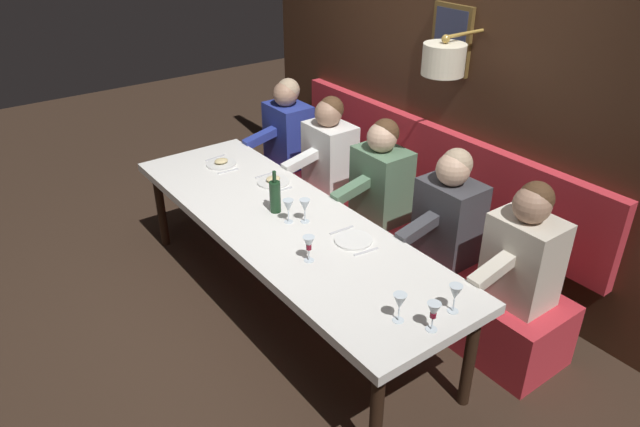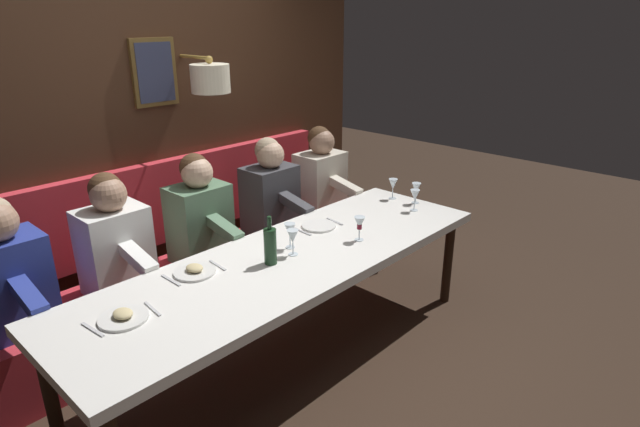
# 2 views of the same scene
# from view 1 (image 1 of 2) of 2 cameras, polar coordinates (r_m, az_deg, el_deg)

# --- Properties ---
(ground_plane) EXTENTS (12.00, 12.00, 0.00)m
(ground_plane) POSITION_cam_1_polar(r_m,az_deg,el_deg) (4.30, -3.20, -9.20)
(ground_plane) COLOR #332319
(dining_table) EXTENTS (0.90, 2.91, 0.74)m
(dining_table) POSITION_cam_1_polar(r_m,az_deg,el_deg) (3.92, -3.47, -1.36)
(dining_table) COLOR silver
(dining_table) RESTS_ON ground_plane
(banquette_bench) EXTENTS (0.52, 3.11, 0.45)m
(banquette_bench) POSITION_cam_1_polar(r_m,az_deg,el_deg) (4.62, 5.96, -2.91)
(banquette_bench) COLOR red
(banquette_bench) RESTS_ON ground_plane
(back_wall_panel) EXTENTS (0.59, 4.31, 2.90)m
(back_wall_panel) POSITION_cam_1_polar(r_m,az_deg,el_deg) (4.53, 12.28, 11.76)
(back_wall_panel) COLOR #422819
(back_wall_panel) RESTS_ON ground_plane
(diner_nearest) EXTENTS (0.60, 0.40, 0.79)m
(diner_nearest) POSITION_cam_1_polar(r_m,az_deg,el_deg) (3.64, 19.34, -3.22)
(diner_nearest) COLOR beige
(diner_nearest) RESTS_ON banquette_bench
(diner_near) EXTENTS (0.60, 0.40, 0.79)m
(diner_near) POSITION_cam_1_polar(r_m,az_deg,el_deg) (3.94, 12.52, 0.39)
(diner_near) COLOR #3D3D42
(diner_near) RESTS_ON banquette_bench
(diner_middle) EXTENTS (0.60, 0.40, 0.79)m
(diner_middle) POSITION_cam_1_polar(r_m,az_deg,el_deg) (4.36, 5.99, 3.84)
(diner_middle) COLOR #567A5B
(diner_middle) RESTS_ON banquette_bench
(diner_far) EXTENTS (0.60, 0.40, 0.79)m
(diner_far) POSITION_cam_1_polar(r_m,az_deg,el_deg) (4.80, 0.90, 6.48)
(diner_far) COLOR white
(diner_far) RESTS_ON banquette_bench
(diner_farthest) EXTENTS (0.60, 0.40, 0.79)m
(diner_farthest) POSITION_cam_1_polar(r_m,az_deg,el_deg) (5.27, -3.20, 8.55)
(diner_farthest) COLOR #283893
(diner_farthest) RESTS_ON banquette_bench
(place_setting_0) EXTENTS (0.24, 0.32, 0.01)m
(place_setting_0) POSITION_cam_1_polar(r_m,az_deg,el_deg) (3.65, 3.29, -2.61)
(place_setting_0) COLOR white
(place_setting_0) RESTS_ON dining_table
(place_setting_1) EXTENTS (0.24, 0.31, 0.05)m
(place_setting_1) POSITION_cam_1_polar(r_m,az_deg,el_deg) (4.38, -4.58, 3.19)
(place_setting_1) COLOR silver
(place_setting_1) RESTS_ON dining_table
(place_setting_2) EXTENTS (0.24, 0.32, 0.05)m
(place_setting_2) POSITION_cam_1_polar(r_m,az_deg,el_deg) (4.73, -9.60, 4.87)
(place_setting_2) COLOR silver
(place_setting_2) RESTS_ON dining_table
(wine_glass_0) EXTENTS (0.07, 0.07, 0.16)m
(wine_glass_0) POSITION_cam_1_polar(r_m,az_deg,el_deg) (3.09, 13.06, -7.58)
(wine_glass_0) COLOR silver
(wine_glass_0) RESTS_ON dining_table
(wine_glass_1) EXTENTS (0.07, 0.07, 0.16)m
(wine_glass_1) POSITION_cam_1_polar(r_m,az_deg,el_deg) (3.40, -1.10, -3.00)
(wine_glass_1) COLOR silver
(wine_glass_1) RESTS_ON dining_table
(wine_glass_2) EXTENTS (0.07, 0.07, 0.16)m
(wine_glass_2) POSITION_cam_1_polar(r_m,az_deg,el_deg) (2.95, 11.03, -9.35)
(wine_glass_2) COLOR silver
(wine_glass_2) RESTS_ON dining_table
(wine_glass_3) EXTENTS (0.07, 0.07, 0.16)m
(wine_glass_3) POSITION_cam_1_polar(r_m,az_deg,el_deg) (2.98, 7.78, -8.58)
(wine_glass_3) COLOR silver
(wine_glass_3) RESTS_ON dining_table
(wine_glass_4) EXTENTS (0.07, 0.07, 0.16)m
(wine_glass_4) POSITION_cam_1_polar(r_m,az_deg,el_deg) (3.80, -1.49, 0.72)
(wine_glass_4) COLOR silver
(wine_glass_4) RESTS_ON dining_table
(wine_glass_5) EXTENTS (0.07, 0.07, 0.16)m
(wine_glass_5) POSITION_cam_1_polar(r_m,az_deg,el_deg) (3.80, -3.11, 0.70)
(wine_glass_5) COLOR silver
(wine_glass_5) RESTS_ON dining_table
(wine_bottle) EXTENTS (0.08, 0.08, 0.30)m
(wine_bottle) POSITION_cam_1_polar(r_m,az_deg,el_deg) (3.94, -4.41, 1.71)
(wine_bottle) COLOR #19381E
(wine_bottle) RESTS_ON dining_table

